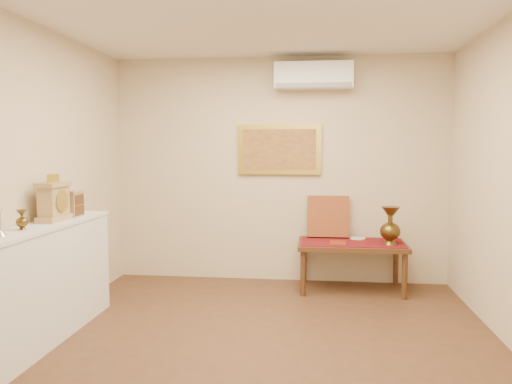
# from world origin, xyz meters

# --- Properties ---
(floor) EXTENTS (4.50, 4.50, 0.00)m
(floor) POSITION_xyz_m (0.00, 0.00, 0.00)
(floor) COLOR brown
(floor) RESTS_ON ground
(ceiling) EXTENTS (4.50, 4.50, 0.00)m
(ceiling) POSITION_xyz_m (0.00, 0.00, 2.70)
(ceiling) COLOR silver
(ceiling) RESTS_ON ground
(wall_back) EXTENTS (4.00, 0.02, 2.70)m
(wall_back) POSITION_xyz_m (0.00, 2.25, 1.35)
(wall_back) COLOR beige
(wall_back) RESTS_ON ground
(wall_front) EXTENTS (4.00, 0.02, 2.70)m
(wall_front) POSITION_xyz_m (0.00, -2.25, 1.35)
(wall_front) COLOR beige
(wall_front) RESTS_ON ground
(wall_left) EXTENTS (0.02, 4.50, 2.70)m
(wall_left) POSITION_xyz_m (-2.00, 0.00, 1.35)
(wall_left) COLOR beige
(wall_left) RESTS_ON ground
(brass_urn_small) EXTENTS (0.09, 0.09, 0.21)m
(brass_urn_small) POSITION_xyz_m (-1.83, -0.18, 1.08)
(brass_urn_small) COLOR brown
(brass_urn_small) RESTS_ON display_ledge
(table_cloth) EXTENTS (1.14, 0.59, 0.01)m
(table_cloth) POSITION_xyz_m (0.85, 1.88, 0.55)
(table_cloth) COLOR maroon
(table_cloth) RESTS_ON low_table
(brass_urn_tall) EXTENTS (0.22, 0.22, 0.50)m
(brass_urn_tall) POSITION_xyz_m (1.26, 1.78, 0.81)
(brass_urn_tall) COLOR brown
(brass_urn_tall) RESTS_ON table_cloth
(plate) EXTENTS (0.18, 0.18, 0.01)m
(plate) POSITION_xyz_m (0.93, 2.08, 0.56)
(plate) COLOR white
(plate) RESTS_ON table_cloth
(menu) EXTENTS (0.20, 0.26, 0.01)m
(menu) POSITION_xyz_m (0.69, 1.77, 0.56)
(menu) COLOR maroon
(menu) RESTS_ON table_cloth
(cushion) EXTENTS (0.49, 0.20, 0.50)m
(cushion) POSITION_xyz_m (0.59, 2.16, 0.80)
(cushion) COLOR maroon
(cushion) RESTS_ON table_cloth
(display_ledge) EXTENTS (0.37, 2.02, 0.98)m
(display_ledge) POSITION_xyz_m (-1.82, 0.00, 0.49)
(display_ledge) COLOR silver
(display_ledge) RESTS_ON floor
(mantel_clock) EXTENTS (0.17, 0.36, 0.41)m
(mantel_clock) POSITION_xyz_m (-1.82, 0.30, 1.15)
(mantel_clock) COLOR tan
(mantel_clock) RESTS_ON display_ledge
(wooden_chest) EXTENTS (0.16, 0.21, 0.24)m
(wooden_chest) POSITION_xyz_m (-1.81, 0.58, 1.10)
(wooden_chest) COLOR tan
(wooden_chest) RESTS_ON display_ledge
(low_table) EXTENTS (1.20, 0.70, 0.55)m
(low_table) POSITION_xyz_m (0.85, 1.88, 0.48)
(low_table) COLOR #4F2C17
(low_table) RESTS_ON floor
(painting) EXTENTS (1.00, 0.06, 0.60)m
(painting) POSITION_xyz_m (0.00, 2.22, 1.60)
(painting) COLOR gold
(painting) RESTS_ON wall_back
(ac_unit) EXTENTS (0.90, 0.25, 0.30)m
(ac_unit) POSITION_xyz_m (0.40, 2.12, 2.45)
(ac_unit) COLOR white
(ac_unit) RESTS_ON wall_back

